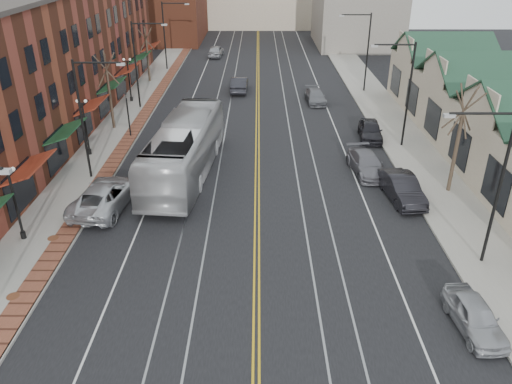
{
  "coord_description": "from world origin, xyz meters",
  "views": [
    {
      "loc": [
        0.06,
        -15.18,
        14.82
      ],
      "look_at": [
        -0.06,
        10.01,
        2.0
      ],
      "focal_mm": 35.0,
      "sensor_mm": 36.0,
      "label": 1
    }
  ],
  "objects_px": {
    "parked_car_a": "(475,316)",
    "parked_car_d": "(370,130)",
    "transit_bus": "(185,149)",
    "parked_suv": "(105,196)",
    "parked_car_c": "(366,164)",
    "parked_car_b": "(402,188)"
  },
  "relations": [
    {
      "from": "parked_car_d",
      "to": "parked_car_c",
      "type": "bearing_deg",
      "value": -97.71
    },
    {
      "from": "parked_car_a",
      "to": "parked_car_d",
      "type": "distance_m",
      "value": 22.55
    },
    {
      "from": "parked_car_d",
      "to": "transit_bus",
      "type": "bearing_deg",
      "value": -148.07
    },
    {
      "from": "parked_car_b",
      "to": "transit_bus",
      "type": "bearing_deg",
      "value": 158.59
    },
    {
      "from": "parked_suv",
      "to": "parked_car_d",
      "type": "bearing_deg",
      "value": -140.29
    },
    {
      "from": "parked_car_a",
      "to": "parked_car_c",
      "type": "height_order",
      "value": "parked_car_c"
    },
    {
      "from": "transit_bus",
      "to": "parked_car_b",
      "type": "distance_m",
      "value": 14.66
    },
    {
      "from": "parked_car_b",
      "to": "parked_suv",
      "type": "bearing_deg",
      "value": 177.15
    },
    {
      "from": "parked_car_c",
      "to": "transit_bus",
      "type": "bearing_deg",
      "value": 174.79
    },
    {
      "from": "parked_suv",
      "to": "parked_car_b",
      "type": "relative_size",
      "value": 1.25
    },
    {
      "from": "parked_car_a",
      "to": "parked_car_c",
      "type": "bearing_deg",
      "value": 90.97
    },
    {
      "from": "transit_bus",
      "to": "parked_car_b",
      "type": "relative_size",
      "value": 2.88
    },
    {
      "from": "transit_bus",
      "to": "parked_car_b",
      "type": "height_order",
      "value": "transit_bus"
    },
    {
      "from": "parked_car_a",
      "to": "parked_suv",
      "type": "bearing_deg",
      "value": 145.72
    },
    {
      "from": "parked_suv",
      "to": "parked_car_d",
      "type": "height_order",
      "value": "parked_suv"
    },
    {
      "from": "transit_bus",
      "to": "parked_car_a",
      "type": "distance_m",
      "value": 21.08
    },
    {
      "from": "parked_car_c",
      "to": "parked_car_b",
      "type": "bearing_deg",
      "value": -76.79
    },
    {
      "from": "parked_car_b",
      "to": "parked_car_d",
      "type": "distance_m",
      "value": 10.77
    },
    {
      "from": "transit_bus",
      "to": "parked_car_d",
      "type": "xyz_separation_m",
      "value": [
        14.3,
        7.02,
        -1.17
      ]
    },
    {
      "from": "parked_car_b",
      "to": "parked_car_d",
      "type": "bearing_deg",
      "value": 82.56
    },
    {
      "from": "transit_bus",
      "to": "parked_suv",
      "type": "height_order",
      "value": "transit_bus"
    },
    {
      "from": "parked_car_a",
      "to": "parked_car_d",
      "type": "xyz_separation_m",
      "value": [
        0.11,
        22.55,
        0.09
      ]
    }
  ]
}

